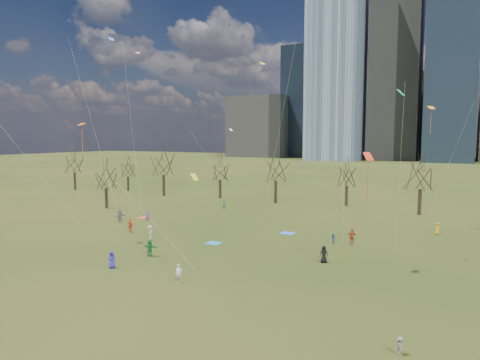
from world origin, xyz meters
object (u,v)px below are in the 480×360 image
at_px(blanket_navy, 287,233).
at_px(blanket_teal, 213,243).
at_px(person_0, 112,260).
at_px(blanket_crimson, 143,217).
at_px(person_4, 130,225).
at_px(person_1, 179,274).

bearing_deg(blanket_navy, blanket_teal, -123.66).
height_order(blanket_teal, person_0, person_0).
relative_size(blanket_crimson, person_0, 1.03).
height_order(blanket_crimson, person_4, person_4).
xyz_separation_m(blanket_teal, blanket_navy, (5.62, 8.45, 0.00)).
xyz_separation_m(person_0, person_4, (-8.45, 12.12, 0.10)).
relative_size(blanket_teal, person_1, 1.04).
xyz_separation_m(blanket_crimson, person_0, (13.51, -20.56, 0.76)).
distance_m(blanket_navy, person_1, 21.02).
height_order(blanket_navy, person_4, person_4).
height_order(blanket_teal, person_4, person_4).
height_order(blanket_teal, blanket_crimson, same).
bearing_deg(person_4, blanket_crimson, -46.50).
bearing_deg(blanket_crimson, person_4, -59.08).
bearing_deg(blanket_navy, person_4, -154.61).
height_order(blanket_navy, person_1, person_1).
distance_m(blanket_teal, person_1, 13.19).
bearing_deg(blanket_teal, blanket_navy, 56.34).
distance_m(blanket_crimson, person_1, 29.85).
distance_m(person_0, person_4, 14.78).
height_order(blanket_teal, blanket_navy, same).
xyz_separation_m(blanket_teal, person_1, (4.11, -12.51, 0.75)).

